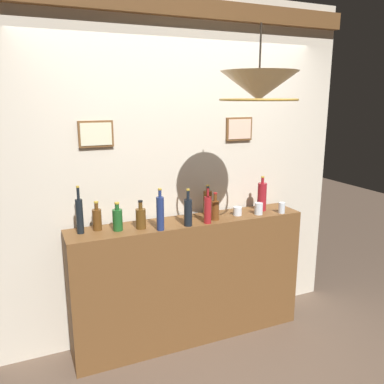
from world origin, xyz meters
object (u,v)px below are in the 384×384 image
Objects in this scene: liquor_bottle_bourbon at (80,215)px; glass_tumbler_shot at (282,208)px; pendant_lamp at (259,87)px; glass_tumbler_highball at (237,211)px; liquor_bottle_scotch at (160,213)px; liquor_bottle_vermouth at (262,196)px; liquor_bottle_port at (188,212)px; liquor_bottle_mezcal at (97,219)px; liquor_bottle_tequila at (208,202)px; liquor_bottle_amaro at (208,209)px; liquor_bottle_rum at (118,219)px; liquor_bottle_rye at (141,218)px; liquor_bottle_vodka at (215,209)px; glass_tumbler_rocks at (259,209)px.

liquor_bottle_bourbon is 3.78× the size of glass_tumbler_shot.
liquor_bottle_bourbon is 0.70× the size of pendant_lamp.
glass_tumbler_highball is 1.18m from pendant_lamp.
liquor_bottle_vermouth is at bearing 8.56° from liquor_bottle_scotch.
liquor_bottle_port is 1.32× the size of liquor_bottle_mezcal.
liquor_bottle_vermouth is at bearing 9.69° from glass_tumbler_highball.
liquor_bottle_vermouth is 3.25× the size of glass_tumbler_shot.
liquor_bottle_amaro is at bearing -115.80° from liquor_bottle_tequila.
glass_tumbler_highball is at bearing 10.49° from liquor_bottle_port.
liquor_bottle_rum is 0.54m from liquor_bottle_port.
liquor_bottle_rye is at bearing 143.10° from liquor_bottle_scotch.
pendant_lamp is at bearing -36.19° from liquor_bottle_rum.
liquor_bottle_rum is (-0.79, 0.06, 0.00)m from liquor_bottle_vodka.
liquor_bottle_bourbon is 1.55m from pendant_lamp.
liquor_bottle_vodka is 0.75× the size of liquor_bottle_vermouth.
liquor_bottle_tequila is at bearing 2.57° from liquor_bottle_mezcal.
pendant_lamp is (0.96, -0.67, 0.96)m from liquor_bottle_mezcal.
liquor_bottle_vermouth is (0.60, 0.14, 0.01)m from liquor_bottle_amaro.
liquor_bottle_mezcal is (-0.14, 0.07, 0.00)m from liquor_bottle_rum.
liquor_bottle_scotch is at bearing -23.58° from liquor_bottle_mezcal.
glass_tumbler_highball is (0.50, 0.09, -0.08)m from liquor_bottle_port.
liquor_bottle_amaro is at bearing -12.23° from liquor_bottle_mezcal.
liquor_bottle_port is at bearing -169.79° from liquor_bottle_vermouth.
glass_tumbler_shot is at bearing -0.31° from liquor_bottle_amaro.
liquor_bottle_mezcal is at bearing 174.20° from glass_tumbler_rocks.
pendant_lamp reaches higher than liquor_bottle_scotch.
liquor_bottle_mezcal reaches higher than glass_tumbler_highball.
liquor_bottle_scotch is at bearing -171.44° from liquor_bottle_vermouth.
liquor_bottle_bourbon reaches higher than glass_tumbler_rocks.
liquor_bottle_mezcal is 0.62× the size of liquor_bottle_bourbon.
liquor_bottle_rum is 1.42m from glass_tumbler_shot.
glass_tumbler_highball is (1.03, -0.02, -0.05)m from liquor_bottle_rum.
liquor_bottle_vermouth is at bearing 52.53° from pendant_lamp.
liquor_bottle_vodka is 1.04× the size of liquor_bottle_rye.
liquor_bottle_tequila is at bearing 7.99° from liquor_bottle_rum.
liquor_bottle_bourbon is (-0.97, 0.16, 0.03)m from liquor_bottle_amaro.
liquor_bottle_port is (0.53, -0.11, 0.03)m from liquor_bottle_rum.
liquor_bottle_scotch reaches higher than glass_tumbler_shot.
liquor_bottle_rum is 2.31× the size of glass_tumbler_shot.
liquor_bottle_scotch reaches higher than liquor_bottle_amaro.
liquor_bottle_vodka reaches higher than liquor_bottle_mezcal.
liquor_bottle_port is at bearing -11.55° from liquor_bottle_rum.
glass_tumbler_highball is at bearing -2.78° from liquor_bottle_bourbon.
liquor_bottle_bourbon is at bearing 179.41° from liquor_bottle_vermouth.
liquor_bottle_rye is at bearing -179.31° from glass_tumbler_highball.
liquor_bottle_rye is at bearing 177.32° from liquor_bottle_vodka.
liquor_bottle_scotch reaches higher than liquor_bottle_rum.
liquor_bottle_rum is 1.39m from pendant_lamp.
pendant_lamp is (0.82, -0.60, 0.96)m from liquor_bottle_rum.
pendant_lamp is (0.01, -0.71, 0.94)m from liquor_bottle_tequila.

